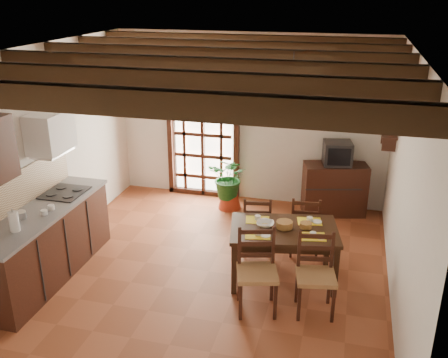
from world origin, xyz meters
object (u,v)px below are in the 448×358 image
(pendant_lamp, at_px, (291,117))
(sideboard, at_px, (334,189))
(chair_near_left, at_px, (257,286))
(chair_far_left, at_px, (257,234))
(potted_plant, at_px, (230,176))
(chair_far_right, at_px, (304,235))
(crt_tv, at_px, (337,153))
(dining_table, at_px, (284,235))
(kitchen_counter, at_px, (45,243))
(chair_near_right, at_px, (315,289))

(pendant_lamp, bearing_deg, sideboard, 75.86)
(chair_near_left, distance_m, chair_far_left, 1.33)
(chair_far_left, distance_m, sideboard, 1.83)
(chair_far_left, bearing_deg, potted_plant, -71.97)
(chair_far_left, distance_m, potted_plant, 1.53)
(chair_far_right, bearing_deg, potted_plant, -47.65)
(crt_tv, height_order, potted_plant, potted_plant)
(dining_table, relative_size, pendant_lamp, 1.70)
(kitchen_counter, bearing_deg, crt_tv, 39.57)
(dining_table, height_order, pendant_lamp, pendant_lamp)
(chair_far_right, xyz_separation_m, pendant_lamp, (-0.19, -0.61, 1.81))
(sideboard, bearing_deg, kitchen_counter, -154.79)
(chair_far_right, xyz_separation_m, sideboard, (0.32, 1.43, 0.15))
(sideboard, bearing_deg, crt_tv, -104.43)
(dining_table, bearing_deg, chair_near_left, -116.20)
(chair_far_left, height_order, sideboard, chair_far_left)
(potted_plant, distance_m, pendant_lamp, 2.62)
(dining_table, height_order, potted_plant, potted_plant)
(dining_table, distance_m, chair_near_left, 0.80)
(chair_near_right, xyz_separation_m, crt_tv, (0.07, 2.72, 0.73))
(chair_far_right, bearing_deg, chair_far_left, 4.67)
(chair_far_left, bearing_deg, chair_near_left, 90.42)
(pendant_lamp, bearing_deg, chair_far_right, 72.65)
(dining_table, height_order, chair_near_right, chair_near_right)
(chair_near_left, xyz_separation_m, pendant_lamp, (0.19, 0.81, 1.77))
(kitchen_counter, xyz_separation_m, pendant_lamp, (2.90, 0.79, 1.60))
(chair_far_left, relative_size, pendant_lamp, 1.01)
(chair_far_left, bearing_deg, kitchen_counter, 17.02)
(chair_far_left, distance_m, crt_tv, 1.97)
(chair_near_right, distance_m, pendant_lamp, 1.97)
(chair_far_right, distance_m, sideboard, 1.47)
(pendant_lamp, bearing_deg, potted_plant, 122.72)
(chair_far_right, bearing_deg, sideboard, -109.00)
(chair_far_right, height_order, crt_tv, crt_tv)
(kitchen_counter, bearing_deg, dining_table, 13.32)
(chair_near_left, relative_size, crt_tv, 1.98)
(sideboard, bearing_deg, potted_plant, 173.55)
(kitchen_counter, bearing_deg, sideboard, 39.63)
(chair_near_right, bearing_deg, kitchen_counter, 170.93)
(chair_far_right, relative_size, crt_tv, 1.78)
(chair_near_left, relative_size, potted_plant, 0.52)
(crt_tv, distance_m, potted_plant, 1.75)
(chair_near_right, xyz_separation_m, chair_far_left, (-0.89, 1.18, -0.02))
(kitchen_counter, xyz_separation_m, chair_near_right, (3.34, 0.10, -0.18))
(chair_near_left, bearing_deg, chair_far_left, 85.37)
(chair_far_left, bearing_deg, sideboard, -132.27)
(chair_near_right, distance_m, potted_plant, 2.98)
(kitchen_counter, height_order, crt_tv, kitchen_counter)
(potted_plant, bearing_deg, sideboard, 7.98)
(kitchen_counter, bearing_deg, potted_plant, 56.14)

